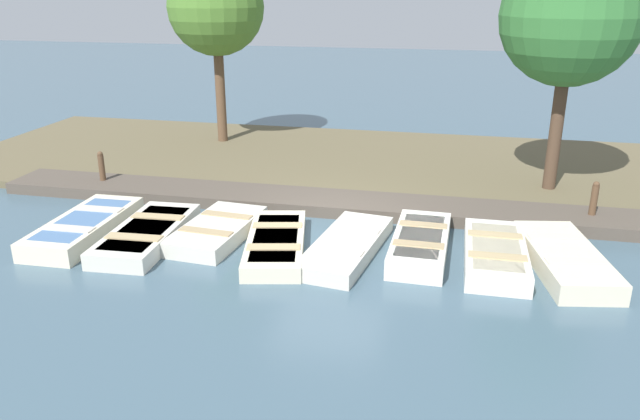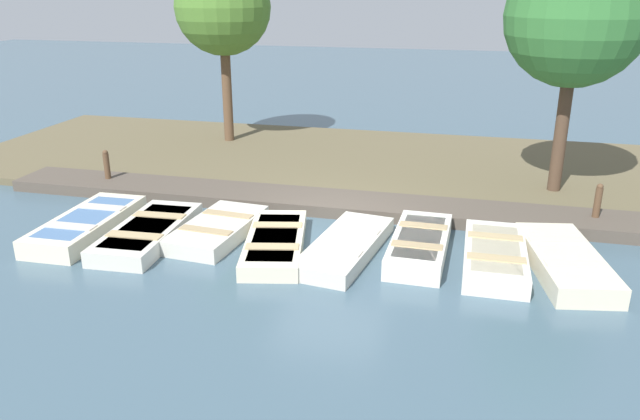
% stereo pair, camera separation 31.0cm
% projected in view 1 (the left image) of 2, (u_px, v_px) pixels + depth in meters
% --- Properties ---
extents(ground_plane, '(80.00, 80.00, 0.00)m').
position_uv_depth(ground_plane, '(329.00, 229.00, 13.67)').
color(ground_plane, '#425B6B').
extents(shore_bank, '(8.00, 24.00, 0.19)m').
position_uv_depth(shore_bank, '(363.00, 164.00, 18.22)').
color(shore_bank, brown).
rests_on(shore_bank, ground_plane).
extents(dock_walkway, '(1.40, 17.15, 0.28)m').
position_uv_depth(dock_walkway, '(340.00, 204.00, 14.85)').
color(dock_walkway, '#51473D').
rests_on(dock_walkway, ground_plane).
extents(rowboat_0, '(3.13, 1.26, 0.42)m').
position_uv_depth(rowboat_0, '(84.00, 227.00, 13.25)').
color(rowboat_0, beige).
rests_on(rowboat_0, ground_plane).
extents(rowboat_1, '(3.13, 1.37, 0.36)m').
position_uv_depth(rowboat_1, '(147.00, 234.00, 12.96)').
color(rowboat_1, beige).
rests_on(rowboat_1, ground_plane).
extents(rowboat_2, '(2.72, 1.46, 0.35)m').
position_uv_depth(rowboat_2, '(217.00, 230.00, 13.18)').
color(rowboat_2, beige).
rests_on(rowboat_2, ground_plane).
extents(rowboat_3, '(3.17, 1.73, 0.34)m').
position_uv_depth(rowboat_3, '(276.00, 243.00, 12.54)').
color(rowboat_3, beige).
rests_on(rowboat_3, ground_plane).
extents(rowboat_4, '(3.21, 1.54, 0.33)m').
position_uv_depth(rowboat_4, '(347.00, 246.00, 12.41)').
color(rowboat_4, beige).
rests_on(rowboat_4, ground_plane).
extents(rowboat_5, '(2.80, 1.12, 0.43)m').
position_uv_depth(rowboat_5, '(420.00, 243.00, 12.39)').
color(rowboat_5, silver).
rests_on(rowboat_5, ground_plane).
extents(rowboat_6, '(2.81, 1.15, 0.39)m').
position_uv_depth(rowboat_6, '(495.00, 254.00, 11.97)').
color(rowboat_6, silver).
rests_on(rowboat_6, ground_plane).
extents(rowboat_7, '(3.17, 1.69, 0.41)m').
position_uv_depth(rowboat_7, '(565.00, 258.00, 11.75)').
color(rowboat_7, beige).
rests_on(rowboat_7, ground_plane).
extents(mooring_post_near, '(0.15, 0.15, 1.04)m').
position_uv_depth(mooring_post_near, '(102.00, 171.00, 16.08)').
color(mooring_post_near, brown).
rests_on(mooring_post_near, ground_plane).
extents(mooring_post_far, '(0.15, 0.15, 1.04)m').
position_uv_depth(mooring_post_far, '(593.00, 204.00, 13.68)').
color(mooring_post_far, brown).
rests_on(mooring_post_far, ground_plane).
extents(park_tree_far_left, '(2.97, 2.97, 5.88)m').
position_uv_depth(park_tree_far_left, '(216.00, 8.00, 19.11)').
color(park_tree_far_left, brown).
rests_on(park_tree_far_left, ground_plane).
extents(park_tree_left, '(3.26, 3.26, 6.00)m').
position_uv_depth(park_tree_left, '(571.00, 17.00, 14.38)').
color(park_tree_left, '#4C3828').
rests_on(park_tree_left, ground_plane).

